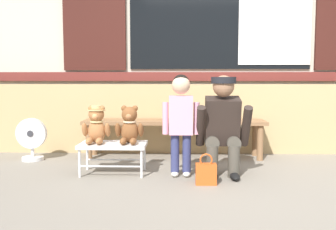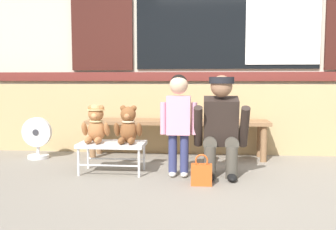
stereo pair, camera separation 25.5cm
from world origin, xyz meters
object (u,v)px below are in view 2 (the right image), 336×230
small_display_bench (112,146)px  adult_crouching (222,126)px  wooden_bench_long (177,126)px  floor_fan (37,138)px  handbag_on_ground (201,174)px  teddy_bear_with_hat (96,125)px  teddy_bear_plain (128,126)px  child_standing (179,114)px

small_display_bench → adult_crouching: (1.06, -0.03, 0.21)m
wooden_bench_long → floor_fan: bearing=-172.6°
small_display_bench → handbag_on_ground: (0.87, -0.35, -0.17)m
teddy_bear_with_hat → small_display_bench: bearing=-0.8°
handbag_on_ground → floor_fan: size_ratio=0.57×
teddy_bear_plain → handbag_on_ground: teddy_bear_plain is taller
teddy_bear_with_hat → floor_fan: teddy_bear_with_hat is taller
teddy_bear_plain → adult_crouching: bearing=-2.0°
teddy_bear_plain → small_display_bench: bearing=-179.5°
small_display_bench → floor_fan: 1.17m
wooden_bench_long → child_standing: bearing=-85.0°
wooden_bench_long → handbag_on_ground: 1.20m
teddy_bear_with_hat → wooden_bench_long: bearing=46.5°
small_display_bench → child_standing: bearing=-6.5°
teddy_bear_with_hat → child_standing: size_ratio=0.38×
teddy_bear_plain → adult_crouching: adult_crouching is taller
teddy_bear_with_hat → floor_fan: size_ratio=0.76×
teddy_bear_with_hat → adult_crouching: (1.22, -0.03, 0.01)m
teddy_bear_with_hat → teddy_bear_plain: same height
teddy_bear_plain → child_standing: (0.49, -0.08, 0.13)m
small_display_bench → adult_crouching: adult_crouching is taller
wooden_bench_long → teddy_bear_plain: teddy_bear_plain is taller
teddy_bear_with_hat → child_standing: (0.81, -0.08, 0.12)m
adult_crouching → floor_fan: size_ratio=1.98×
child_standing → teddy_bear_plain: bearing=171.3°
wooden_bench_long → handbag_on_ground: size_ratio=7.72×
small_display_bench → teddy_bear_plain: 0.25m
small_display_bench → teddy_bear_plain: size_ratio=1.76×
wooden_bench_long → floor_fan: 1.62m
child_standing → floor_fan: (-1.68, 0.65, -0.35)m
wooden_bench_long → adult_crouching: size_ratio=2.21×
wooden_bench_long → adult_crouching: bearing=-59.5°
wooden_bench_long → handbag_on_ground: (0.29, -1.13, -0.28)m
wooden_bench_long → handbag_on_ground: wooden_bench_long is taller
wooden_bench_long → floor_fan: floor_fan is taller
wooden_bench_long → child_standing: 0.89m
teddy_bear_with_hat → adult_crouching: adult_crouching is taller
wooden_bench_long → floor_fan: size_ratio=4.37×
child_standing → adult_crouching: child_standing is taller
handbag_on_ground → small_display_bench: bearing=158.3°
wooden_bench_long → adult_crouching: adult_crouching is taller
teddy_bear_plain → handbag_on_ground: 0.87m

